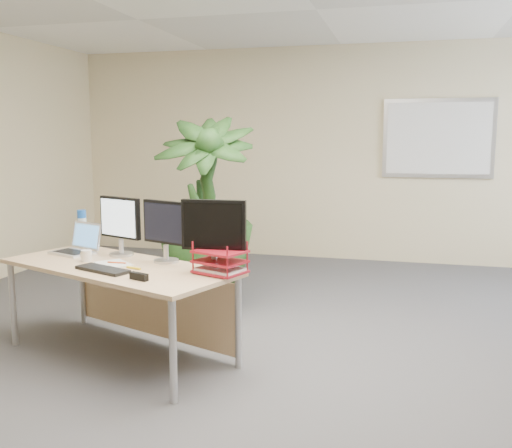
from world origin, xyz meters
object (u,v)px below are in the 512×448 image
(floor_plant, at_px, (205,228))
(monitor_right, at_px, (165,227))
(monitor_left, at_px, (120,222))
(laptop, at_px, (78,245))
(desk, at_px, (129,281))

(floor_plant, xyz_separation_m, monitor_right, (0.09, -1.08, 0.18))
(monitor_left, bearing_deg, laptop, 177.93)
(monitor_right, relative_size, laptop, 1.12)
(desk, relative_size, monitor_right, 4.26)
(desk, xyz_separation_m, monitor_left, (-0.17, 0.22, 0.40))
(floor_plant, bearing_deg, monitor_left, -109.21)
(monitor_left, relative_size, laptop, 1.12)
(monitor_left, height_order, laptop, monitor_left)
(laptop, bearing_deg, floor_plant, 53.04)
(floor_plant, xyz_separation_m, laptop, (-0.71, -0.94, -0.02))
(floor_plant, height_order, monitor_left, floor_plant)
(desk, height_order, monitor_left, monitor_left)
(floor_plant, bearing_deg, laptop, -126.96)
(desk, distance_m, monitor_right, 0.48)
(monitor_left, xyz_separation_m, monitor_right, (0.43, -0.13, -0.00))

